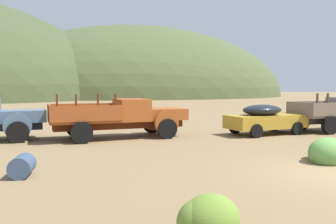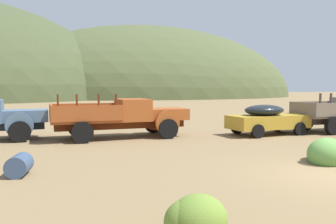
{
  "view_description": "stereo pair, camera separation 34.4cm",
  "coord_description": "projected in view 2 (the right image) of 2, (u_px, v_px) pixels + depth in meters",
  "views": [
    {
      "loc": [
        -7.88,
        -7.22,
        2.44
      ],
      "look_at": [
        -2.77,
        6.34,
        1.41
      ],
      "focal_mm": 36.81,
      "sensor_mm": 36.0,
      "label": 1
    },
    {
      "loc": [
        -7.56,
        -7.34,
        2.44
      ],
      "look_at": [
        -2.77,
        6.34,
        1.41
      ],
      "focal_mm": 36.81,
      "sensor_mm": 36.0,
      "label": 2
    }
  ],
  "objects": [
    {
      "name": "car_mustard",
      "position": [
        270.0,
        119.0,
        17.92
      ],
      "size": [
        4.56,
        2.14,
        1.57
      ],
      "rotation": [
        0.0,
        0.0,
        0.06
      ],
      "color": "#B28928",
      "rests_on": "ground"
    },
    {
      "name": "oil_drum_spare",
      "position": [
        19.0,
        165.0,
        9.53
      ],
      "size": [
        0.74,
        0.94,
        0.59
      ],
      "color": "#384C6B",
      "rests_on": "ground"
    },
    {
      "name": "bush_front_right",
      "position": [
        194.0,
        221.0,
        5.74
      ],
      "size": [
        1.08,
        0.91,
        0.87
      ],
      "color": "olive",
      "rests_on": "ground"
    },
    {
      "name": "bush_between_trucks",
      "position": [
        327.0,
        154.0,
        11.27
      ],
      "size": [
        1.59,
        1.48,
        1.08
      ],
      "color": "#5B8E42",
      "rests_on": "ground"
    },
    {
      "name": "hill_distant",
      "position": [
        148.0,
        97.0,
        93.03
      ],
      "size": [
        81.57,
        54.16,
        37.09
      ],
      "primitive_type": "ellipsoid",
      "color": "#4C5633",
      "rests_on": "ground"
    },
    {
      "name": "truck_oxide_orange",
      "position": [
        130.0,
        117.0,
        16.91
      ],
      "size": [
        6.57,
        2.61,
        2.16
      ],
      "rotation": [
        0.0,
        0.0,
        0.01
      ],
      "color": "#51220D",
      "rests_on": "ground"
    }
  ]
}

